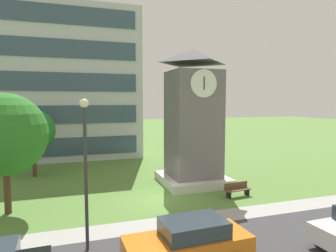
{
  "coord_description": "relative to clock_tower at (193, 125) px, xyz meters",
  "views": [
    {
      "loc": [
        -5.2,
        -17.23,
        6.11
      ],
      "look_at": [
        1.61,
        3.73,
        4.26
      ],
      "focal_mm": 31.53,
      "sensor_mm": 36.0,
      "label": 1
    }
  ],
  "objects": [
    {
      "name": "park_bench",
      "position": [
        1.54,
        -3.71,
        -3.94
      ],
      "size": [
        1.85,
        0.7,
        0.88
      ],
      "color": "brown",
      "rests_on": "ground"
    },
    {
      "name": "tree_by_building",
      "position": [
        -11.9,
        -2.36,
        -0.06
      ],
      "size": [
        4.44,
        4.44,
        6.57
      ],
      "color": "#513823",
      "rests_on": "ground"
    },
    {
      "name": "street_lamp",
      "position": [
        -7.97,
        -7.77,
        -0.58
      ],
      "size": [
        0.36,
        0.36,
        6.21
      ],
      "color": "#333338",
      "rests_on": "ground"
    },
    {
      "name": "ground_plane",
      "position": [
        -3.23,
        -2.72,
        -4.4
      ],
      "size": [
        160.0,
        160.0,
        0.0
      ],
      "primitive_type": "plane",
      "color": "#567F38"
    },
    {
      "name": "kerb_strip",
      "position": [
        -3.23,
        -6.27,
        -4.4
      ],
      "size": [
        120.0,
        1.6,
        0.01
      ],
      "primitive_type": "cube",
      "color": "#9E9E99",
      "rests_on": "ground"
    },
    {
      "name": "office_building",
      "position": [
        -10.81,
        17.79,
        3.6
      ],
      "size": [
        19.12,
        14.22,
        16.0
      ],
      "color": "#B7BCC6",
      "rests_on": "ground"
    },
    {
      "name": "tree_near_tower",
      "position": [
        -11.46,
        5.83,
        -0.67
      ],
      "size": [
        3.44,
        3.44,
        5.47
      ],
      "color": "#513823",
      "rests_on": "ground"
    },
    {
      "name": "clock_tower",
      "position": [
        0.0,
        0.0,
        0.0
      ],
      "size": [
        4.63,
        4.63,
        9.89
      ],
      "color": "slate",
      "rests_on": "ground"
    },
    {
      "name": "parked_car_orange",
      "position": [
        -4.39,
        -10.08,
        -3.54
      ],
      "size": [
        4.8,
        2.17,
        1.69
      ],
      "color": "orange",
      "rests_on": "ground"
    }
  ]
}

